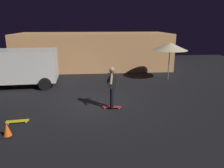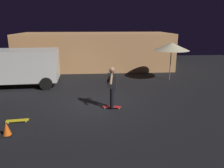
{
  "view_description": "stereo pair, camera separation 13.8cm",
  "coord_description": "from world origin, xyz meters",
  "px_view_note": "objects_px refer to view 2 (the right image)",
  "views": [
    {
      "loc": [
        -0.1,
        -9.11,
        3.46
      ],
      "look_at": [
        0.7,
        -0.59,
        1.05
      ],
      "focal_mm": 35.15,
      "sensor_mm": 36.0,
      "label": 1
    },
    {
      "loc": [
        0.04,
        -9.13,
        3.46
      ],
      "look_at": [
        0.7,
        -0.59,
        1.05
      ],
      "focal_mm": 35.15,
      "sensor_mm": 36.0,
      "label": 2
    }
  ],
  "objects_px": {
    "skateboard_ridden": "(112,107)",
    "skateboard_spare": "(17,121)",
    "patio_umbrella": "(172,47)",
    "parked_van": "(15,66)",
    "skater": "(112,84)",
    "traffic_cone": "(7,129)"
  },
  "relations": [
    {
      "from": "skater",
      "to": "traffic_cone",
      "type": "height_order",
      "value": "skater"
    },
    {
      "from": "parked_van",
      "to": "skateboard_ridden",
      "type": "height_order",
      "value": "parked_van"
    },
    {
      "from": "patio_umbrella",
      "to": "skateboard_spare",
      "type": "relative_size",
      "value": 2.88
    },
    {
      "from": "patio_umbrella",
      "to": "parked_van",
      "type": "bearing_deg",
      "value": -176.3
    },
    {
      "from": "parked_van",
      "to": "skateboard_ridden",
      "type": "distance_m",
      "value": 6.43
    },
    {
      "from": "skateboard_spare",
      "to": "skateboard_ridden",
      "type": "bearing_deg",
      "value": 16.91
    },
    {
      "from": "parked_van",
      "to": "patio_umbrella",
      "type": "bearing_deg",
      "value": 3.7
    },
    {
      "from": "skater",
      "to": "traffic_cone",
      "type": "xyz_separation_m",
      "value": [
        -3.49,
        -2.04,
        -0.83
      ]
    },
    {
      "from": "skateboard_spare",
      "to": "parked_van",
      "type": "bearing_deg",
      "value": 108.22
    },
    {
      "from": "patio_umbrella",
      "to": "traffic_cone",
      "type": "bearing_deg",
      "value": -139.17
    },
    {
      "from": "skateboard_ridden",
      "to": "traffic_cone",
      "type": "relative_size",
      "value": 1.75
    },
    {
      "from": "skateboard_spare",
      "to": "patio_umbrella",
      "type": "bearing_deg",
      "value": 36.16
    },
    {
      "from": "parked_van",
      "to": "traffic_cone",
      "type": "xyz_separation_m",
      "value": [
        1.6,
        -5.81,
        -0.95
      ]
    },
    {
      "from": "patio_umbrella",
      "to": "skateboard_spare",
      "type": "distance_m",
      "value": 9.4
    },
    {
      "from": "parked_van",
      "to": "skater",
      "type": "bearing_deg",
      "value": -36.51
    },
    {
      "from": "skateboard_ridden",
      "to": "parked_van",
      "type": "bearing_deg",
      "value": 143.49
    },
    {
      "from": "parked_van",
      "to": "skateboard_spare",
      "type": "distance_m",
      "value": 5.21
    },
    {
      "from": "parked_van",
      "to": "skater",
      "type": "distance_m",
      "value": 6.34
    },
    {
      "from": "skateboard_ridden",
      "to": "skateboard_spare",
      "type": "xyz_separation_m",
      "value": [
        -3.5,
        -1.06,
        0.0
      ]
    },
    {
      "from": "traffic_cone",
      "to": "skater",
      "type": "bearing_deg",
      "value": 30.34
    },
    {
      "from": "parked_van",
      "to": "skater",
      "type": "relative_size",
      "value": 2.81
    },
    {
      "from": "parked_van",
      "to": "patio_umbrella",
      "type": "relative_size",
      "value": 2.04
    }
  ]
}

